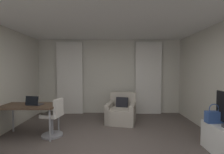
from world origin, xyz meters
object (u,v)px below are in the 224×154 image
object	(u,v)px
armchair	(121,112)
laptop	(34,103)
desk_chair	(54,119)
handbag_primary	(214,117)
desk	(30,108)

from	to	relation	value
armchair	laptop	distance (m)	2.38
desk_chair	laptop	world-z (taller)	laptop
laptop	handbag_primary	bearing A→B (deg)	-8.96
handbag_primary	armchair	bearing A→B (deg)	135.36
desk	desk_chair	world-z (taller)	desk_chair
desk_chair	laptop	bearing A→B (deg)	-174.35
desk	handbag_primary	size ratio (longest dim) A/B	3.36
desk	handbag_primary	distance (m)	3.91
armchair	desk_chair	size ratio (longest dim) A/B	1.13
laptop	handbag_primary	size ratio (longest dim) A/B	0.98
desk	desk_chair	xyz separation A→B (m)	(0.54, 0.02, -0.28)
desk_chair	handbag_primary	distance (m)	3.39
desk_chair	handbag_primary	xyz separation A→B (m)	(3.32, -0.63, 0.26)
laptop	handbag_primary	xyz separation A→B (m)	(3.75, -0.59, -0.13)
desk	laptop	bearing A→B (deg)	-9.21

